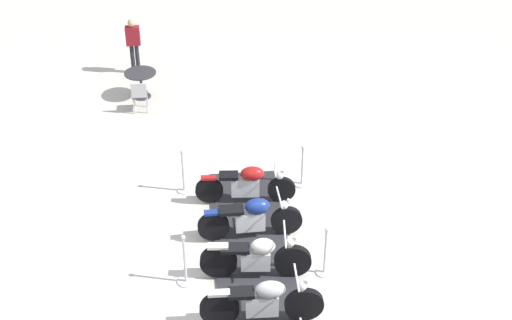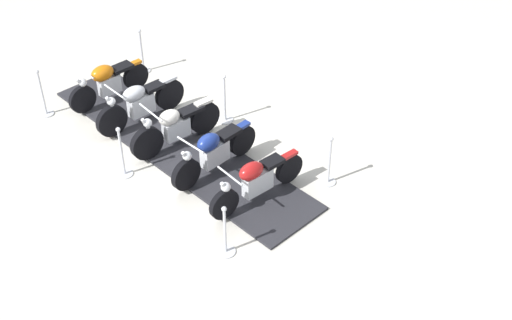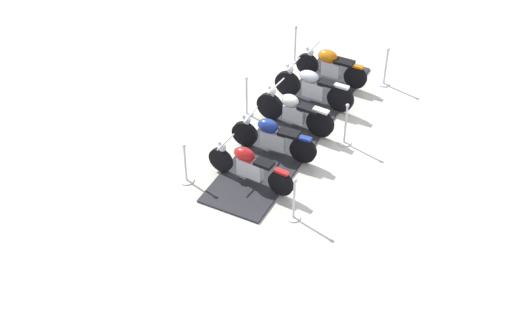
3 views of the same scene
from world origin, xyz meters
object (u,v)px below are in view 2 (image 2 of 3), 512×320
Objects in this scene: motorcycle_chrome at (140,103)px; stanchion_right_rear at (225,239)px; motorcycle_cream at (175,126)px; stanchion_right_front at (43,100)px; motorcycle_navy at (213,151)px; motorcycle_maroon at (256,180)px; stanchion_left_mid at (225,107)px; stanchion_right_mid at (123,160)px; stanchion_left_rear at (329,168)px; motorcycle_copper at (108,81)px; stanchion_left_front at (142,58)px.

motorcycle_chrome is 2.11× the size of stanchion_right_rear.
motorcycle_cream is 3.23m from stanchion_right_front.
stanchion_right_rear is at bearing 51.47° from motorcycle_navy.
stanchion_right_rear is (-1.20, -0.76, -0.20)m from motorcycle_maroon.
motorcycle_maroon is at bearing -68.33° from stanchion_right_front.
stanchion_right_front is at bearing 140.19° from stanchion_left_mid.
stanchion_right_mid is (-0.41, 2.92, 0.05)m from stanchion_right_rear.
motorcycle_maroon is 2.01× the size of stanchion_left_rear.
motorcycle_chrome is 3.56m from motorcycle_maroon.
stanchion_right_rear is at bearing -81.99° from stanchion_right_front.
motorcycle_copper is 0.96× the size of motorcycle_navy.
motorcycle_copper is 2.71m from stanchion_right_mid.
stanchion_right_front is 1.00× the size of stanchion_right_mid.
motorcycle_chrome is 1.91× the size of stanchion_left_mid.
motorcycle_cream is 1.96× the size of stanchion_left_rear.
motorcycle_maroon is (0.31, -2.35, 0.00)m from motorcycle_cream.
stanchion_right_rear is 0.96× the size of stanchion_left_rear.
motorcycle_copper reaches higher than motorcycle_maroon.
motorcycle_chrome is 1.96× the size of stanchion_left_front.
motorcycle_copper is at bearing -86.11° from motorcycle_maroon.
motorcycle_copper is 4.74m from motorcycle_maroon.
motorcycle_navy is 1.90× the size of stanchion_right_front.
stanchion_right_front reaches higher than motorcycle_cream.
motorcycle_navy is 0.98× the size of motorcycle_maroon.
motorcycle_copper is 1.88× the size of stanchion_left_rear.
motorcycle_cream is 0.98× the size of motorcycle_maroon.
motorcycle_navy is 1.77m from stanchion_right_mid.
motorcycle_copper is 1.81× the size of stanchion_right_mid.
stanchion_right_rear is at bearing -106.35° from stanchion_left_front.
stanchion_left_front is at bearing -110.29° from motorcycle_cream.
motorcycle_chrome reaches higher than motorcycle_navy.
stanchion_right_front reaches higher than motorcycle_copper.
stanchion_left_mid reaches higher than motorcycle_cream.
motorcycle_maroon is at bearing -112.23° from stanchion_left_mid.
motorcycle_maroon is at bearing -96.54° from stanchion_left_front.
stanchion_right_mid is (-0.96, -2.53, -0.18)m from motorcycle_copper.
stanchion_left_mid is at bearing 98.01° from stanchion_left_rear.
stanchion_right_rear is (-1.05, -1.93, -0.21)m from motorcycle_navy.
stanchion_right_rear is at bearing -124.16° from stanchion_left_mid.
stanchion_right_rear is (-0.55, -5.45, -0.23)m from motorcycle_copper.
stanchion_right_rear reaches higher than motorcycle_navy.
motorcycle_chrome reaches higher than motorcycle_maroon.
stanchion_right_rear is 2.67m from stanchion_left_rear.
stanchion_left_front reaches higher than stanchion_left_rear.
motorcycle_chrome is at bearing -92.14° from motorcycle_navy.
motorcycle_copper is at bearing -88.45° from motorcycle_chrome.
stanchion_left_front is (2.24, 3.30, -0.00)m from stanchion_right_mid.
motorcycle_chrome is 2.20m from stanchion_right_front.
motorcycle_navy is 2.20m from stanchion_right_rear.
motorcycle_cream is 1.33m from stanchion_right_mid.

